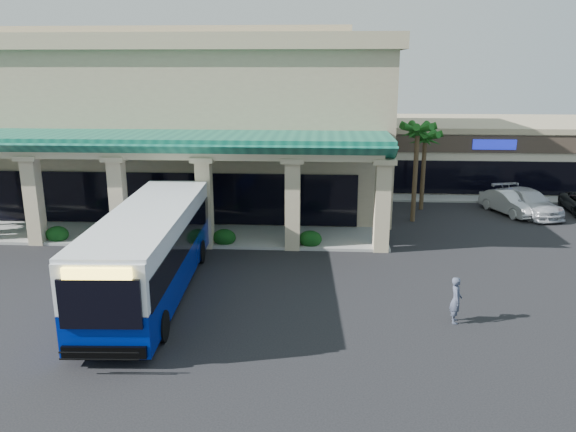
# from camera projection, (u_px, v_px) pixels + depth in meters

# --- Properties ---
(ground) EXTENTS (110.00, 110.00, 0.00)m
(ground) POSITION_uv_depth(u_px,v_px,m) (251.00, 286.00, 24.05)
(ground) COLOR black
(main_building) EXTENTS (30.80, 14.80, 11.35)m
(main_building) POSITION_uv_depth(u_px,v_px,m) (163.00, 118.00, 38.49)
(main_building) COLOR tan
(main_building) RESTS_ON ground
(arcade) EXTENTS (30.00, 6.20, 5.70)m
(arcade) POSITION_uv_depth(u_px,v_px,m) (119.00, 186.00, 30.35)
(arcade) COLOR #0F5A48
(arcade) RESTS_ON ground
(strip_mall) EXTENTS (22.50, 12.50, 4.90)m
(strip_mall) POSITION_uv_depth(u_px,v_px,m) (508.00, 151.00, 45.47)
(strip_mall) COLOR beige
(strip_mall) RESTS_ON ground
(palm_0) EXTENTS (2.40, 2.40, 6.60)m
(palm_0) POSITION_uv_depth(u_px,v_px,m) (416.00, 168.00, 33.29)
(palm_0) COLOR #155015
(palm_0) RESTS_ON ground
(palm_1) EXTENTS (2.40, 2.40, 5.80)m
(palm_1) POSITION_uv_depth(u_px,v_px,m) (424.00, 166.00, 36.22)
(palm_1) COLOR #155015
(palm_1) RESTS_ON ground
(broadleaf_tree) EXTENTS (2.60, 2.60, 4.81)m
(broadleaf_tree) POSITION_uv_depth(u_px,v_px,m) (384.00, 160.00, 41.29)
(broadleaf_tree) COLOR black
(broadleaf_tree) RESTS_ON ground
(transit_bus) EXTENTS (3.58, 12.88, 3.56)m
(transit_bus) POSITION_uv_depth(u_px,v_px,m) (151.00, 252.00, 22.87)
(transit_bus) COLOR #011787
(transit_bus) RESTS_ON ground
(pedestrian) EXTENTS (0.49, 0.68, 1.75)m
(pedestrian) POSITION_uv_depth(u_px,v_px,m) (456.00, 300.00, 20.47)
(pedestrian) COLOR #3C4357
(pedestrian) RESTS_ON ground
(car_white) EXTENTS (3.03, 4.72, 1.47)m
(car_white) POSITION_uv_depth(u_px,v_px,m) (510.00, 203.00, 35.66)
(car_white) COLOR silver
(car_white) RESTS_ON ground
(car_red) EXTENTS (3.67, 5.81, 1.57)m
(car_red) POSITION_uv_depth(u_px,v_px,m) (528.00, 202.00, 35.52)
(car_red) COLOR silver
(car_red) RESTS_ON ground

